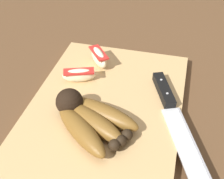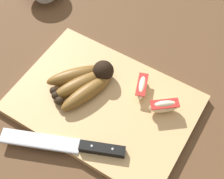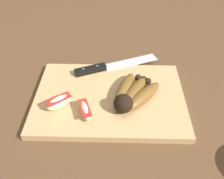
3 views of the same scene
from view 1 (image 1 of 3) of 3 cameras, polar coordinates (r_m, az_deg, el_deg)
ground_plane at (r=0.63m, az=-0.59°, el=-4.77°), size 6.00×6.00×0.00m
cutting_board at (r=0.63m, az=-1.19°, el=-3.47°), size 0.42×0.30×0.02m
banana_bunch at (r=0.57m, az=-4.16°, el=-5.19°), size 0.15×0.17×0.05m
chefs_knife at (r=0.62m, az=10.50°, el=-3.05°), size 0.27×0.13×0.02m
apple_wedge_near at (r=0.68m, az=-5.96°, el=2.63°), size 0.04×0.07×0.03m
apple_wedge_middle at (r=0.72m, az=-2.40°, el=5.86°), size 0.07×0.06×0.04m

